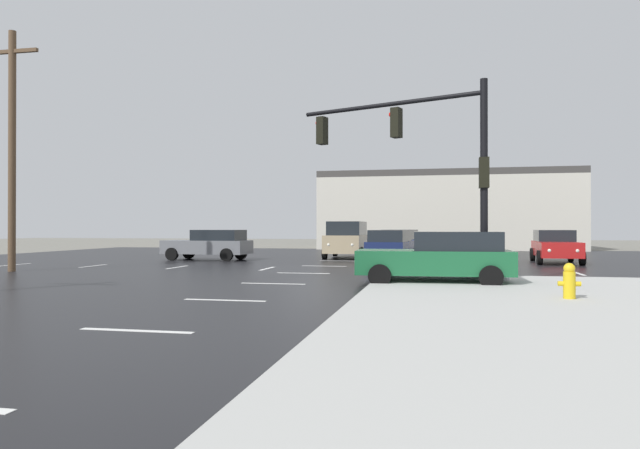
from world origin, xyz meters
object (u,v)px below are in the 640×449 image
sedan_blue (402,242)px  suv_tan (347,239)px  sedan_navy (392,245)px  sedan_green (440,257)px  utility_pole_mid (12,146)px  sedan_grey (210,244)px  sedan_red (555,246)px  fire_hydrant (569,281)px  traffic_signal_mast (427,149)px

sedan_blue → suv_tan: bearing=128.4°
sedan_navy → sedan_blue: same height
suv_tan → sedan_green: suv_tan is taller
sedan_blue → utility_pole_mid: bearing=141.5°
sedan_grey → sedan_red: same height
fire_hydrant → sedan_blue: bearing=103.9°
fire_hydrant → sedan_red: 15.81m
sedan_blue → utility_pole_mid: (-14.18, -14.02, 4.05)m
sedan_red → fire_hydrant: bearing=-6.7°
sedan_red → suv_tan: suv_tan is taller
suv_tan → utility_pole_mid: 17.06m
sedan_red → utility_pole_mid: size_ratio=0.49×
sedan_grey → sedan_blue: (9.64, 5.26, 0.00)m
sedan_navy → utility_pole_mid: 17.02m
fire_hydrant → sedan_red: bearing=80.1°
utility_pole_mid → sedan_green: bearing=-7.2°
traffic_signal_mast → sedan_red: bearing=-97.4°
traffic_signal_mast → fire_hydrant: traffic_signal_mast is taller
sedan_navy → utility_pole_mid: size_ratio=0.50×
sedan_green → sedan_grey: bearing=-44.8°
sedan_grey → utility_pole_mid: utility_pole_mid is taller
suv_tan → sedan_green: (4.96, -14.27, -0.24)m
fire_hydrant → sedan_blue: size_ratio=0.17×
utility_pole_mid → sedan_red: bearing=24.5°
suv_tan → sedan_grey: bearing=-62.8°
traffic_signal_mast → fire_hydrant: size_ratio=7.58×
sedan_grey → sedan_green: (11.69, -10.80, 0.00)m
sedan_navy → suv_tan: suv_tan is taller
suv_tan → sedan_blue: bearing=121.5°
sedan_grey → sedan_blue: bearing=-147.9°
fire_hydrant → utility_pole_mid: bearing=163.4°
traffic_signal_mast → sedan_grey: size_ratio=1.30×
sedan_navy → fire_hydrant: bearing=-154.1°
sedan_navy → traffic_signal_mast: bearing=-162.8°
sedan_navy → utility_pole_mid: (-14.02, -8.75, 4.05)m
traffic_signal_mast → sedan_red: size_ratio=1.30×
traffic_signal_mast → sedan_grey: 15.44m
sedan_grey → sedan_navy: size_ratio=0.99×
sedan_red → sedan_blue: bearing=-115.2°
sedan_navy → sedan_green: size_ratio=1.02×
fire_hydrant → utility_pole_mid: utility_pole_mid is taller
sedan_grey → sedan_red: size_ratio=1.00×
sedan_red → sedan_navy: bearing=-78.3°
traffic_signal_mast → sedan_green: bearing=134.9°
sedan_blue → sedan_green: size_ratio=1.02×
traffic_signal_mast → sedan_green: size_ratio=1.31×
fire_hydrant → sedan_red: (2.73, 15.57, 0.32)m
sedan_red → suv_tan: bearing=-99.2°
traffic_signal_mast → utility_pole_mid: 15.92m
sedan_navy → sedan_red: bearing=-74.8°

